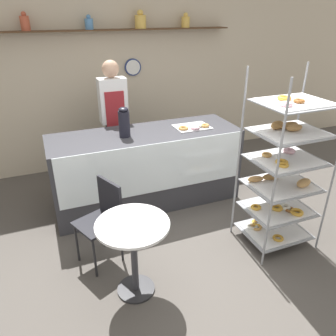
{
  "coord_description": "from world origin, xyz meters",
  "views": [
    {
      "loc": [
        -1.18,
        -2.53,
        2.37
      ],
      "look_at": [
        0.0,
        0.41,
        0.83
      ],
      "focal_mm": 35.0,
      "sensor_mm": 36.0,
      "label": 1
    }
  ],
  "objects_px": {
    "coffee_carafe": "(124,122)",
    "donut_tray_counter": "(194,127)",
    "person_worker": "(114,118)",
    "pastry_rack": "(283,172)",
    "cafe_table": "(133,242)",
    "cafe_chair": "(104,214)"
  },
  "relations": [
    {
      "from": "coffee_carafe",
      "to": "person_worker",
      "type": "bearing_deg",
      "value": 86.97
    },
    {
      "from": "person_worker",
      "to": "coffee_carafe",
      "type": "height_order",
      "value": "person_worker"
    },
    {
      "from": "pastry_rack",
      "to": "coffee_carafe",
      "type": "relative_size",
      "value": 5.22
    },
    {
      "from": "donut_tray_counter",
      "to": "person_worker",
      "type": "bearing_deg",
      "value": 139.24
    },
    {
      "from": "person_worker",
      "to": "cafe_chair",
      "type": "height_order",
      "value": "person_worker"
    },
    {
      "from": "cafe_table",
      "to": "coffee_carafe",
      "type": "distance_m",
      "value": 1.6
    },
    {
      "from": "pastry_rack",
      "to": "cafe_chair",
      "type": "distance_m",
      "value": 1.88
    },
    {
      "from": "person_worker",
      "to": "donut_tray_counter",
      "type": "bearing_deg",
      "value": -40.76
    },
    {
      "from": "pastry_rack",
      "to": "donut_tray_counter",
      "type": "height_order",
      "value": "pastry_rack"
    },
    {
      "from": "coffee_carafe",
      "to": "donut_tray_counter",
      "type": "height_order",
      "value": "coffee_carafe"
    },
    {
      "from": "pastry_rack",
      "to": "donut_tray_counter",
      "type": "relative_size",
      "value": 4.17
    },
    {
      "from": "person_worker",
      "to": "cafe_chair",
      "type": "distance_m",
      "value": 1.76
    },
    {
      "from": "cafe_table",
      "to": "person_worker",
      "type": "bearing_deg",
      "value": 80.12
    },
    {
      "from": "cafe_chair",
      "to": "coffee_carafe",
      "type": "distance_m",
      "value": 1.19
    },
    {
      "from": "cafe_table",
      "to": "donut_tray_counter",
      "type": "xyz_separation_m",
      "value": [
        1.25,
        1.42,
        0.44
      ]
    },
    {
      "from": "pastry_rack",
      "to": "donut_tray_counter",
      "type": "bearing_deg",
      "value": 107.55
    },
    {
      "from": "coffee_carafe",
      "to": "donut_tray_counter",
      "type": "xyz_separation_m",
      "value": [
        0.91,
        -0.03,
        -0.16
      ]
    },
    {
      "from": "donut_tray_counter",
      "to": "pastry_rack",
      "type": "bearing_deg",
      "value": -72.45
    },
    {
      "from": "cafe_chair",
      "to": "donut_tray_counter",
      "type": "relative_size",
      "value": 1.93
    },
    {
      "from": "coffee_carafe",
      "to": "pastry_rack",
      "type": "bearing_deg",
      "value": -44.74
    },
    {
      "from": "pastry_rack",
      "to": "cafe_chair",
      "type": "xyz_separation_m",
      "value": [
        -1.8,
        0.41,
        -0.32
      ]
    },
    {
      "from": "cafe_table",
      "to": "coffee_carafe",
      "type": "bearing_deg",
      "value": 76.79
    }
  ]
}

